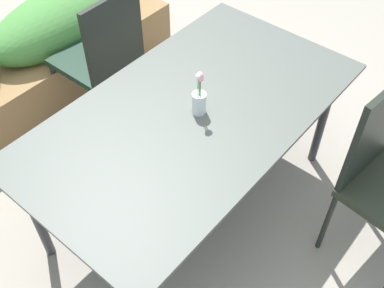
{
  "coord_description": "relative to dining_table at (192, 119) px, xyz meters",
  "views": [
    {
      "loc": [
        -1.16,
        -1.12,
        2.27
      ],
      "look_at": [
        0.08,
        -0.08,
        0.5
      ],
      "focal_mm": 43.89,
      "sensor_mm": 36.0,
      "label": 1
    }
  ],
  "objects": [
    {
      "name": "flower_vase",
      "position": [
        0.01,
        -0.03,
        0.13
      ],
      "size": [
        0.07,
        0.07,
        0.24
      ],
      "color": "silver",
      "rests_on": "dining_table"
    },
    {
      "name": "chair_far_side",
      "position": [
        0.19,
        0.86,
        -0.13
      ],
      "size": [
        0.45,
        0.45,
        0.97
      ],
      "rotation": [
        0.0,
        0.0,
        0.01
      ],
      "color": "black",
      "rests_on": "ground"
    },
    {
      "name": "ground_plane",
      "position": [
        -0.08,
        0.08,
        -0.68
      ],
      "size": [
        12.0,
        12.0,
        0.0
      ],
      "primitive_type": "plane",
      "color": "gray"
    },
    {
      "name": "dining_table",
      "position": [
        0.0,
        0.0,
        0.0
      ],
      "size": [
        1.72,
        0.96,
        0.74
      ],
      "color": "#4C514C",
      "rests_on": "ground"
    },
    {
      "name": "planter_box",
      "position": [
        -0.24,
        1.4,
        -0.35
      ],
      "size": [
        2.65,
        0.56,
        0.71
      ],
      "color": "olive",
      "rests_on": "ground"
    }
  ]
}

